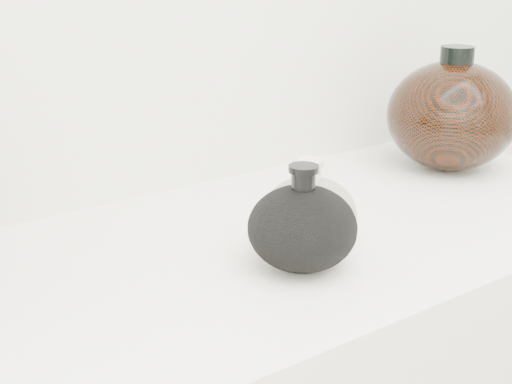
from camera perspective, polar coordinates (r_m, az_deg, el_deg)
black_gourd_vase at (r=0.85m, az=3.72°, el=-2.82°), size 0.14×0.14×0.13m
cream_gourd_vase at (r=0.90m, az=4.29°, el=-1.66°), size 0.13×0.13×0.12m
right_round_pot at (r=1.26m, az=15.38°, el=5.95°), size 0.24×0.24×0.21m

